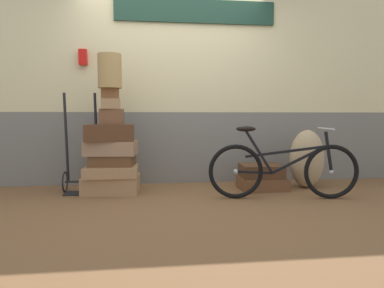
% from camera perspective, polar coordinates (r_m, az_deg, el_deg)
% --- Properties ---
extents(ground, '(9.70, 5.20, 0.06)m').
position_cam_1_polar(ground, '(4.04, -2.48, -8.91)').
color(ground, brown).
extents(station_building, '(7.70, 0.74, 2.73)m').
position_cam_1_polar(station_building, '(4.79, -3.17, 10.06)').
color(station_building, slate).
rests_on(station_building, ground).
extents(suitcase_0, '(0.67, 0.49, 0.21)m').
position_cam_1_polar(suitcase_0, '(4.23, -13.26, -6.54)').
color(suitcase_0, '#9E754C').
rests_on(suitcase_0, ground).
extents(suitcase_1, '(0.61, 0.45, 0.12)m').
position_cam_1_polar(suitcase_1, '(4.17, -13.25, -4.41)').
color(suitcase_1, '#9E754C').
rests_on(suitcase_1, suitcase_0).
extents(suitcase_2, '(0.54, 0.41, 0.13)m').
position_cam_1_polar(suitcase_2, '(4.19, -13.03, -2.64)').
color(suitcase_2, brown).
rests_on(suitcase_2, suitcase_1).
extents(suitcase_3, '(0.62, 0.43, 0.17)m').
position_cam_1_polar(suitcase_3, '(4.17, -13.31, -0.64)').
color(suitcase_3, '#937051').
rests_on(suitcase_3, suitcase_2).
extents(suitcase_4, '(0.59, 0.40, 0.20)m').
position_cam_1_polar(suitcase_4, '(4.13, -13.56, 1.82)').
color(suitcase_4, '#4C2D19').
rests_on(suitcase_4, suitcase_3).
extents(suitcase_5, '(0.27, 0.20, 0.18)m').
position_cam_1_polar(suitcase_5, '(4.15, -13.20, 4.45)').
color(suitcase_5, brown).
rests_on(suitcase_5, suitcase_4).
extents(suitcase_6, '(0.23, 0.16, 0.12)m').
position_cam_1_polar(suitcase_6, '(4.12, -13.36, 6.53)').
color(suitcase_6, '#9E754C').
rests_on(suitcase_6, suitcase_5).
extents(suitcase_7, '(0.20, 0.15, 0.12)m').
position_cam_1_polar(suitcase_7, '(4.17, -13.45, 8.16)').
color(suitcase_7, brown).
rests_on(suitcase_7, suitcase_6).
extents(suitcase_8, '(0.57, 0.46, 0.15)m').
position_cam_1_polar(suitcase_8, '(4.42, 11.57, -6.42)').
color(suitcase_8, brown).
rests_on(suitcase_8, ground).
extents(suitcase_9, '(0.53, 0.44, 0.16)m').
position_cam_1_polar(suitcase_9, '(4.40, 11.44, -4.42)').
color(suitcase_9, '#4C2D19').
rests_on(suitcase_9, suitcase_8).
extents(wicker_basket, '(0.27, 0.27, 0.39)m').
position_cam_1_polar(wicker_basket, '(4.18, -13.53, 11.70)').
color(wicker_basket, '#A8844C').
rests_on(wicker_basket, suitcase_7).
extents(luggage_trolley, '(0.43, 0.35, 1.19)m').
position_cam_1_polar(luggage_trolley, '(4.33, -17.86, -3.94)').
color(luggage_trolley, black).
rests_on(luggage_trolley, ground).
extents(burlap_sack, '(0.44, 0.37, 0.74)m').
position_cam_1_polar(burlap_sack, '(4.63, 18.56, -2.36)').
color(burlap_sack, tan).
rests_on(burlap_sack, ground).
extents(bicycle, '(1.65, 0.46, 0.81)m').
position_cam_1_polar(bicycle, '(3.93, 14.86, -4.07)').
color(bicycle, black).
rests_on(bicycle, ground).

